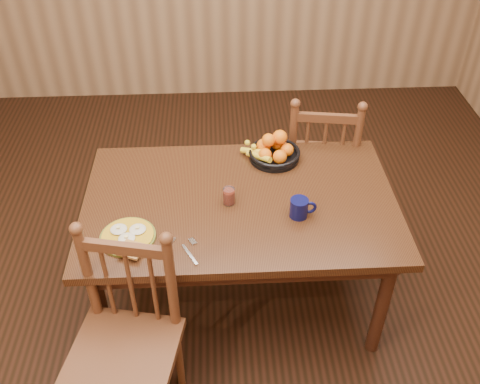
{
  "coord_description": "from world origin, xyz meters",
  "views": [
    {
      "loc": [
        -0.11,
        -2.09,
        2.51
      ],
      "look_at": [
        0.0,
        0.0,
        0.8
      ],
      "focal_mm": 40.0,
      "sensor_mm": 36.0,
      "label": 1
    }
  ],
  "objects_px": {
    "chair_near": "(126,343)",
    "breakfast_plate": "(128,237)",
    "dining_table": "(240,212)",
    "chair_far": "(320,164)",
    "coffee_mug": "(300,208)",
    "fruit_bowl": "(273,151)"
  },
  "relations": [
    {
      "from": "fruit_bowl",
      "to": "dining_table",
      "type": "bearing_deg",
      "value": -120.22
    },
    {
      "from": "chair_far",
      "to": "chair_near",
      "type": "height_order",
      "value": "chair_near"
    },
    {
      "from": "dining_table",
      "to": "chair_far",
      "type": "relative_size",
      "value": 1.59
    },
    {
      "from": "dining_table",
      "to": "chair_near",
      "type": "relative_size",
      "value": 1.57
    },
    {
      "from": "chair_far",
      "to": "coffee_mug",
      "type": "relative_size",
      "value": 7.53
    },
    {
      "from": "breakfast_plate",
      "to": "fruit_bowl",
      "type": "height_order",
      "value": "fruit_bowl"
    },
    {
      "from": "chair_near",
      "to": "fruit_bowl",
      "type": "xyz_separation_m",
      "value": [
        0.75,
        1.01,
        0.31
      ]
    },
    {
      "from": "chair_near",
      "to": "fruit_bowl",
      "type": "bearing_deg",
      "value": 65.33
    },
    {
      "from": "chair_near",
      "to": "coffee_mug",
      "type": "relative_size",
      "value": 7.63
    },
    {
      "from": "dining_table",
      "to": "breakfast_plate",
      "type": "distance_m",
      "value": 0.61
    },
    {
      "from": "dining_table",
      "to": "coffee_mug",
      "type": "xyz_separation_m",
      "value": [
        0.29,
        -0.14,
        0.14
      ]
    },
    {
      "from": "dining_table",
      "to": "chair_near",
      "type": "xyz_separation_m",
      "value": [
        -0.54,
        -0.66,
        -0.17
      ]
    },
    {
      "from": "chair_far",
      "to": "chair_near",
      "type": "distance_m",
      "value": 1.69
    },
    {
      "from": "breakfast_plate",
      "to": "coffee_mug",
      "type": "bearing_deg",
      "value": 8.2
    },
    {
      "from": "chair_far",
      "to": "breakfast_plate",
      "type": "bearing_deg",
      "value": 48.01
    },
    {
      "from": "dining_table",
      "to": "chair_far",
      "type": "height_order",
      "value": "chair_far"
    },
    {
      "from": "dining_table",
      "to": "chair_near",
      "type": "height_order",
      "value": "chair_near"
    },
    {
      "from": "dining_table",
      "to": "breakfast_plate",
      "type": "xyz_separation_m",
      "value": [
        -0.54,
        -0.26,
        0.1
      ]
    },
    {
      "from": "dining_table",
      "to": "fruit_bowl",
      "type": "xyz_separation_m",
      "value": [
        0.21,
        0.35,
        0.14
      ]
    },
    {
      "from": "chair_far",
      "to": "coffee_mug",
      "type": "distance_m",
      "value": 0.88
    },
    {
      "from": "chair_near",
      "to": "breakfast_plate",
      "type": "relative_size",
      "value": 3.35
    },
    {
      "from": "chair_near",
      "to": "fruit_bowl",
      "type": "distance_m",
      "value": 1.29
    }
  ]
}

